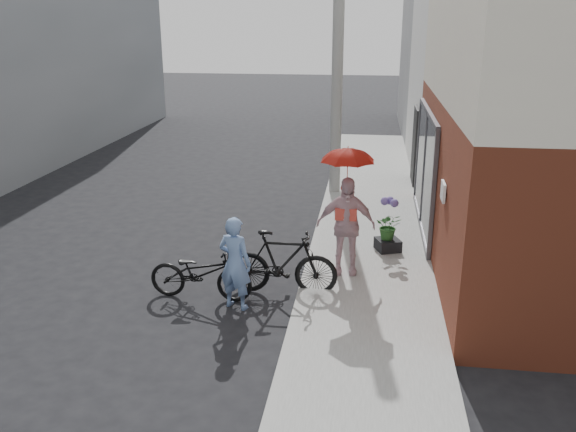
% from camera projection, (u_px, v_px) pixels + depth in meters
% --- Properties ---
extents(ground, '(80.00, 80.00, 0.00)m').
position_uv_depth(ground, '(249.00, 289.00, 10.50)').
color(ground, black).
rests_on(ground, ground).
extents(sidewalk, '(2.20, 24.00, 0.12)m').
position_uv_depth(sidewalk, '(372.00, 250.00, 12.09)').
color(sidewalk, gray).
rests_on(sidewalk, ground).
extents(curb, '(0.12, 24.00, 0.12)m').
position_uv_depth(curb, '(314.00, 247.00, 12.24)').
color(curb, '#9E9E99').
rests_on(curb, ground).
extents(plaster_building, '(8.00, 6.00, 7.00)m').
position_uv_depth(plaster_building, '(563.00, 53.00, 16.95)').
color(plaster_building, silver).
rests_on(plaster_building, ground).
extents(east_building_far, '(8.00, 8.00, 7.00)m').
position_uv_depth(east_building_far, '(510.00, 42.00, 23.53)').
color(east_building_far, slate).
rests_on(east_building_far, ground).
extents(utility_pole, '(0.28, 0.28, 7.00)m').
position_uv_depth(utility_pole, '(338.00, 58.00, 14.90)').
color(utility_pole, '#9E9E99').
rests_on(utility_pole, ground).
extents(officer, '(0.65, 0.52, 1.54)m').
position_uv_depth(officer, '(235.00, 263.00, 9.62)').
color(officer, '#6887B9').
rests_on(officer, ground).
extents(bike_left, '(1.77, 0.70, 0.91)m').
position_uv_depth(bike_left, '(201.00, 273.00, 10.02)').
color(bike_left, black).
rests_on(bike_left, ground).
extents(bike_right, '(1.87, 0.55, 1.12)m').
position_uv_depth(bike_right, '(282.00, 263.00, 10.17)').
color(bike_right, black).
rests_on(bike_right, ground).
extents(kimono_woman, '(1.05, 0.48, 1.75)m').
position_uv_depth(kimono_woman, '(346.00, 226.00, 10.64)').
color(kimono_woman, beige).
rests_on(kimono_woman, sidewalk).
extents(parasol, '(0.89, 0.89, 0.79)m').
position_uv_depth(parasol, '(348.00, 154.00, 10.25)').
color(parasol, red).
rests_on(parasol, kimono_woman).
extents(planter, '(0.56, 0.56, 0.23)m').
position_uv_depth(planter, '(388.00, 245.00, 11.89)').
color(planter, black).
rests_on(planter, sidewalk).
extents(potted_plant, '(0.49, 0.42, 0.54)m').
position_uv_depth(potted_plant, '(389.00, 226.00, 11.77)').
color(potted_plant, '#285A24').
rests_on(potted_plant, planter).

